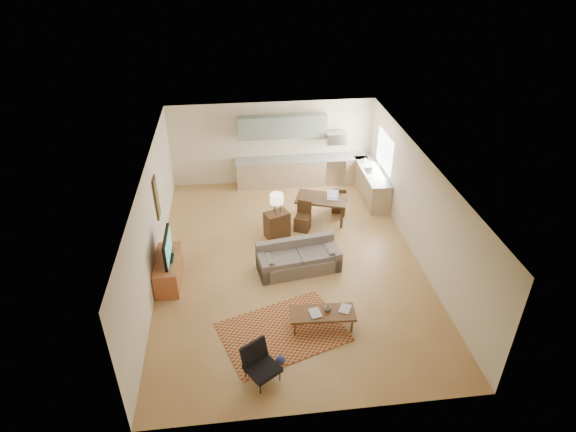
{
  "coord_description": "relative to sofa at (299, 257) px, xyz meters",
  "views": [
    {
      "loc": [
        -1.21,
        -9.82,
        7.37
      ],
      "look_at": [
        0.0,
        0.3,
        1.15
      ],
      "focal_mm": 30.0,
      "sensor_mm": 36.0,
      "label": 1
    }
  ],
  "objects": [
    {
      "name": "soap_bottle",
      "position": [
        2.65,
        3.98,
        0.65
      ],
      "size": [
        0.12,
        0.12,
        0.19
      ],
      "primitive_type": "imported",
      "rotation": [
        0.0,
        0.0,
        -0.17
      ],
      "color": "#F4E9C3",
      "rests_on": "kitchen_counter_right"
    },
    {
      "name": "armchair",
      "position": [
        -1.13,
        -3.27,
        0.01
      ],
      "size": [
        0.89,
        0.89,
        0.74
      ],
      "primitive_type": null,
      "rotation": [
        0.0,
        0.0,
        0.58
      ],
      "color": "black",
      "rests_on": "floor"
    },
    {
      "name": "sofa",
      "position": [
        0.0,
        0.0,
        0.0
      ],
      "size": [
        2.2,
        1.21,
        0.73
      ],
      "primitive_type": null,
      "rotation": [
        0.0,
        0.0,
        0.15
      ],
      "color": "#6B5F56",
      "rests_on": "floor"
    },
    {
      "name": "coffee_table",
      "position": [
        0.22,
        -2.04,
        -0.16
      ],
      "size": [
        1.4,
        0.62,
        0.41
      ],
      "primitive_type": null,
      "rotation": [
        0.0,
        0.0,
        -0.05
      ],
      "color": "#502F16",
      "rests_on": "floor"
    },
    {
      "name": "book_a",
      "position": [
        -0.05,
        -2.08,
        0.06
      ],
      "size": [
        0.32,
        0.38,
        0.03
      ],
      "primitive_type": "imported",
      "rotation": [
        0.0,
        0.0,
        0.16
      ],
      "color": "maroon",
      "rests_on": "coffee_table"
    },
    {
      "name": "console_table",
      "position": [
        -0.38,
        1.56,
        0.0
      ],
      "size": [
        0.74,
        0.63,
        0.73
      ],
      "primitive_type": null,
      "rotation": [
        0.0,
        0.0,
        0.38
      ],
      "color": "#332011",
      "rests_on": "floor"
    },
    {
      "name": "kitchen_counter_back",
      "position": [
        0.72,
        4.57,
        0.1
      ],
      "size": [
        4.26,
        0.64,
        0.92
      ],
      "primitive_type": null,
      "color": "tan",
      "rests_on": "ground"
    },
    {
      "name": "table_lamp",
      "position": [
        -0.38,
        1.56,
        0.67
      ],
      "size": [
        0.43,
        0.43,
        0.59
      ],
      "primitive_type": null,
      "rotation": [
        0.0,
        0.0,
        0.25
      ],
      "color": "beige",
      "rests_on": "console_table"
    },
    {
      "name": "room",
      "position": [
        -0.18,
        0.39,
        0.99
      ],
      "size": [
        9.0,
        9.0,
        9.0
      ],
      "color": "#AC7C46",
      "rests_on": "ground"
    },
    {
      "name": "dining_chair_far",
      "position": [
        1.58,
        2.69,
        0.05
      ],
      "size": [
        0.47,
        0.49,
        0.83
      ],
      "primitive_type": null,
      "rotation": [
        0.0,
        0.0,
        2.92
      ],
      "color": "#332011",
      "rests_on": "floor"
    },
    {
      "name": "rug",
      "position": [
        -0.63,
        -2.1,
        -0.35
      ],
      "size": [
        2.91,
        2.43,
        0.02
      ],
      "primitive_type": "cube",
      "rotation": [
        0.0,
        0.0,
        0.33
      ],
      "color": "maroon",
      "rests_on": "floor"
    },
    {
      "name": "triptych",
      "position": [
        -0.28,
        4.86,
        1.39
      ],
      "size": [
        1.7,
        0.04,
        0.5
      ],
      "primitive_type": null,
      "color": "#F4E9C3",
      "rests_on": "room"
    },
    {
      "name": "tv",
      "position": [
        -3.08,
        -0.08,
        0.62
      ],
      "size": [
        0.11,
        1.09,
        0.66
      ],
      "primitive_type": null,
      "color": "black",
      "rests_on": "tv_credenza"
    },
    {
      "name": "kitchen_microwave",
      "position": [
        1.82,
        4.59,
        1.19
      ],
      "size": [
        0.62,
        0.4,
        0.35
      ],
      "primitive_type": "cube",
      "color": "#A5A8AD",
      "rests_on": "room"
    },
    {
      "name": "dining_table",
      "position": [
        0.97,
        2.25,
        0.0
      ],
      "size": [
        1.62,
        1.25,
        0.73
      ],
      "primitive_type": null,
      "rotation": [
        0.0,
        0.0,
        -0.33
      ],
      "color": "#332011",
      "rests_on": "floor"
    },
    {
      "name": "wall_art_left",
      "position": [
        -3.39,
        1.29,
        1.19
      ],
      "size": [
        0.06,
        0.42,
        1.1
      ],
      "primitive_type": null,
      "color": "olive",
      "rests_on": "room"
    },
    {
      "name": "laptop",
      "position": [
        1.26,
        2.15,
        0.48
      ],
      "size": [
        0.35,
        0.3,
        0.23
      ],
      "primitive_type": null,
      "rotation": [
        0.0,
        0.0,
        -0.24
      ],
      "color": "#A5A8AD",
      "rests_on": "dining_table"
    },
    {
      "name": "window_right",
      "position": [
        3.05,
        3.39,
        1.19
      ],
      "size": [
        0.02,
        1.4,
        1.05
      ],
      "primitive_type": "cube",
      "color": "white",
      "rests_on": "room"
    },
    {
      "name": "book_b",
      "position": [
        0.61,
        -1.95,
        0.06
      ],
      "size": [
        0.47,
        0.48,
        0.02
      ],
      "primitive_type": "imported",
      "rotation": [
        0.0,
        0.0,
        -0.49
      ],
      "color": "navy",
      "rests_on": "coffee_table"
    },
    {
      "name": "vase",
      "position": [
        0.34,
        -1.99,
        0.13
      ],
      "size": [
        0.19,
        0.19,
        0.16
      ],
      "primitive_type": "imported",
      "rotation": [
        0.0,
        0.0,
        -0.11
      ],
      "color": "black",
      "rests_on": "coffee_table"
    },
    {
      "name": "kitchen_counter_right",
      "position": [
        2.75,
        3.39,
        0.1
      ],
      "size": [
        0.64,
        2.26,
        0.92
      ],
      "primitive_type": null,
      "color": "tan",
      "rests_on": "ground"
    },
    {
      "name": "tv_credenza",
      "position": [
        -3.13,
        -0.08,
        -0.03
      ],
      "size": [
        0.55,
        1.42,
        0.66
      ],
      "primitive_type": null,
      "color": "#9B4C28",
      "rests_on": "floor"
    },
    {
      "name": "kitchen_range",
      "position": [
        1.82,
        4.57,
        0.09
      ],
      "size": [
        0.62,
        0.62,
        0.9
      ],
      "primitive_type": "cube",
      "color": "#A5A8AD",
      "rests_on": "ground"
    },
    {
      "name": "dining_chair_near",
      "position": [
        0.36,
        1.8,
        0.06
      ],
      "size": [
        0.54,
        0.55,
        0.84
      ],
      "primitive_type": null,
      "rotation": [
        0.0,
        0.0,
        -0.43
      ],
      "color": "#332011",
      "rests_on": "floor"
    },
    {
      "name": "upper_cabinets",
      "position": [
        0.12,
        4.72,
        1.59
      ],
      "size": [
        2.8,
        0.34,
        0.7
      ],
      "primitive_type": "cube",
      "color": "gray",
      "rests_on": "room"
    }
  ]
}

